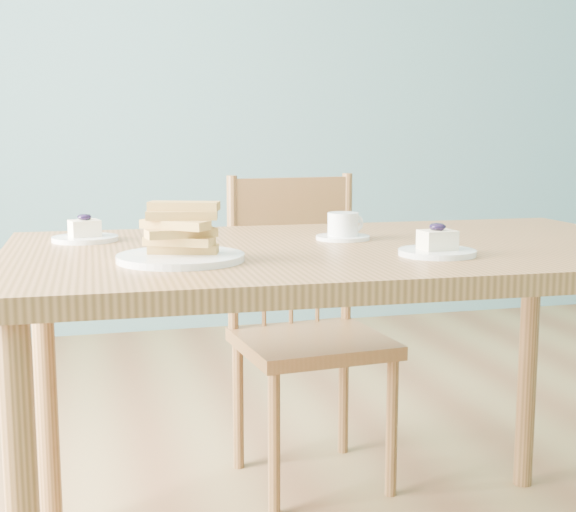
{
  "coord_description": "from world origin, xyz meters",
  "views": [
    {
      "loc": [
        -0.8,
        -1.75,
        1.06
      ],
      "look_at": [
        -0.34,
        -0.01,
        0.78
      ],
      "focal_mm": 50.0,
      "sensor_mm": 36.0,
      "label": 1
    }
  ],
  "objects_px": {
    "cheesecake_plate_far": "(85,234)",
    "biscotti_plate": "(180,242)",
    "cheesecake_plate_near": "(437,247)",
    "coffee_cup": "(343,228)",
    "dining_table": "(347,281)",
    "dining_chair": "(307,327)"
  },
  "relations": [
    {
      "from": "cheesecake_plate_near",
      "to": "biscotti_plate",
      "type": "relative_size",
      "value": 0.63
    },
    {
      "from": "dining_chair",
      "to": "coffee_cup",
      "type": "relative_size",
      "value": 7.25
    },
    {
      "from": "dining_chair",
      "to": "biscotti_plate",
      "type": "xyz_separation_m",
      "value": [
        -0.47,
        -0.7,
        0.37
      ]
    },
    {
      "from": "cheesecake_plate_near",
      "to": "coffee_cup",
      "type": "xyz_separation_m",
      "value": [
        -0.11,
        0.29,
        0.01
      ]
    },
    {
      "from": "dining_chair",
      "to": "biscotti_plate",
      "type": "relative_size",
      "value": 3.67
    },
    {
      "from": "cheesecake_plate_far",
      "to": "biscotti_plate",
      "type": "distance_m",
      "value": 0.39
    },
    {
      "from": "coffee_cup",
      "to": "cheesecake_plate_near",
      "type": "bearing_deg",
      "value": -83.61
    },
    {
      "from": "dining_table",
      "to": "dining_chair",
      "type": "height_order",
      "value": "dining_chair"
    },
    {
      "from": "dining_table",
      "to": "coffee_cup",
      "type": "xyz_separation_m",
      "value": [
        0.03,
        0.1,
        0.11
      ]
    },
    {
      "from": "cheesecake_plate_near",
      "to": "coffee_cup",
      "type": "relative_size",
      "value": 1.25
    },
    {
      "from": "dining_table",
      "to": "cheesecake_plate_far",
      "type": "xyz_separation_m",
      "value": [
        -0.57,
        0.23,
        0.1
      ]
    },
    {
      "from": "dining_table",
      "to": "cheesecake_plate_near",
      "type": "height_order",
      "value": "cheesecake_plate_near"
    },
    {
      "from": "coffee_cup",
      "to": "dining_chair",
      "type": "bearing_deg",
      "value": 69.91
    },
    {
      "from": "dining_table",
      "to": "biscotti_plate",
      "type": "xyz_separation_m",
      "value": [
        -0.39,
        -0.12,
        0.12
      ]
    },
    {
      "from": "cheesecake_plate_near",
      "to": "cheesecake_plate_far",
      "type": "xyz_separation_m",
      "value": [
        -0.7,
        0.41,
        -0.0
      ]
    },
    {
      "from": "biscotti_plate",
      "to": "dining_chair",
      "type": "bearing_deg",
      "value": 56.44
    },
    {
      "from": "cheesecake_plate_far",
      "to": "coffee_cup",
      "type": "relative_size",
      "value": 1.19
    },
    {
      "from": "dining_chair",
      "to": "cheesecake_plate_near",
      "type": "relative_size",
      "value": 5.79
    },
    {
      "from": "dining_table",
      "to": "cheesecake_plate_near",
      "type": "xyz_separation_m",
      "value": [
        0.13,
        -0.19,
        0.1
      ]
    },
    {
      "from": "cheesecake_plate_near",
      "to": "biscotti_plate",
      "type": "xyz_separation_m",
      "value": [
        -0.52,
        0.06,
        0.02
      ]
    },
    {
      "from": "cheesecake_plate_near",
      "to": "coffee_cup",
      "type": "distance_m",
      "value": 0.31
    },
    {
      "from": "biscotti_plate",
      "to": "cheesecake_plate_near",
      "type": "bearing_deg",
      "value": -6.83
    }
  ]
}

